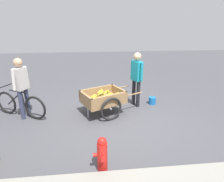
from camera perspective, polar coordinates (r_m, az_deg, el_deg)
name	(u,v)px	position (r m, az deg, el deg)	size (l,w,h in m)	color
ground_plane	(118,118)	(5.39, 1.78, -7.92)	(24.00, 24.00, 0.00)	#47474C
fruit_cart	(103,99)	(5.47, -2.56, -2.46)	(1.82, 1.39, 0.71)	#937047
vendor_person	(137,75)	(5.89, 7.20, 4.72)	(0.33, 0.49, 1.65)	black
bicycle	(20,104)	(5.91, -25.10, -3.58)	(1.51, 0.81, 0.85)	black
cyclist_person	(21,83)	(5.60, -24.93, 2.11)	(0.33, 0.55, 1.64)	#333851
fire_hydrant	(102,154)	(3.56, -2.89, -17.92)	(0.25, 0.25, 0.67)	red
plastic_bucket	(152,101)	(6.36, 11.62, -2.74)	(0.23, 0.23, 0.22)	#1966B2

